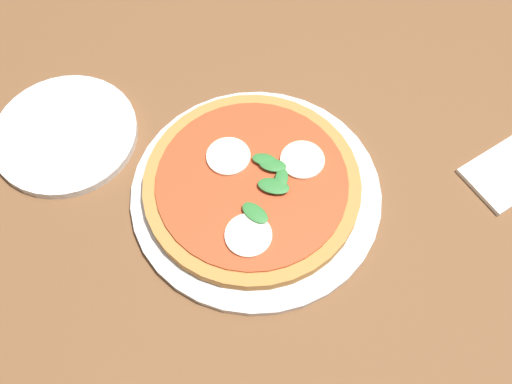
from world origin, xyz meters
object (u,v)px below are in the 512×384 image
Objects in this scene: dining_table at (287,182)px; plate_white at (65,134)px; napkin at (509,172)px; serving_tray at (256,193)px; pizza at (252,184)px.

plate_white is at bearing 155.74° from dining_table.
dining_table is 0.35m from napkin.
plate_white is (-0.24, 0.20, 0.00)m from serving_tray.
serving_tray is 2.83× the size of napkin.
dining_table is at bearing -24.26° from plate_white.
plate_white is at bearing 154.21° from napkin.
dining_table is 8.87× the size of napkin.
dining_table is at bearing 36.13° from serving_tray.
pizza is at bearing -38.88° from plate_white.
serving_tray is (-0.08, -0.06, 0.10)m from dining_table.
plate_white is (-0.24, 0.19, -0.02)m from pizza.
napkin is at bearing -27.41° from dining_table.
plate_white is (-0.32, 0.14, 0.11)m from dining_table.
serving_tray is at bearing 165.45° from napkin.
pizza is (-0.00, 0.01, 0.02)m from serving_tray.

